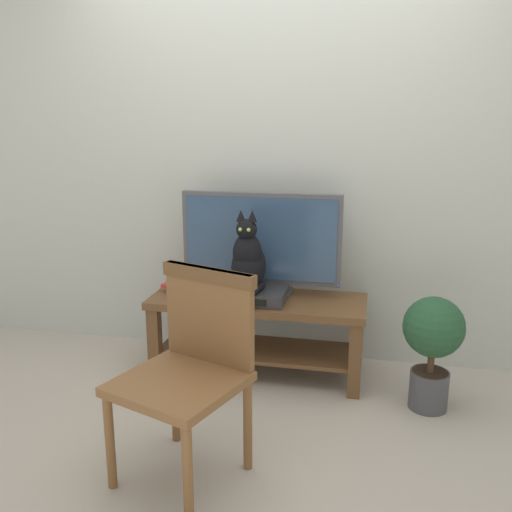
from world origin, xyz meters
name	(u,v)px	position (x,y,z in m)	size (l,w,h in m)	color
ground_plane	(249,412)	(0.00, 0.00, 0.00)	(12.00, 12.00, 0.00)	#ADA393
back_wall	(279,139)	(0.00, 0.88, 1.40)	(7.00, 0.12, 2.80)	#B7BCB2
tv_stand	(258,320)	(-0.05, 0.48, 0.34)	(1.28, 0.47, 0.48)	brown
tv	(261,242)	(-0.05, 0.57, 0.81)	(0.96, 0.20, 0.62)	#4C4C51
media_box	(249,294)	(-0.09, 0.42, 0.52)	(0.44, 0.28, 0.08)	#2D2D30
cat	(248,260)	(-0.09, 0.41, 0.74)	(0.20, 0.37, 0.47)	black
wooden_chair	(192,359)	(-0.14, -0.51, 0.52)	(0.61, 0.61, 0.90)	brown
book_stack	(183,287)	(-0.53, 0.50, 0.51)	(0.25, 0.15, 0.05)	beige
potted_plant	(433,341)	(0.94, 0.25, 0.39)	(0.32, 0.32, 0.63)	#47474C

